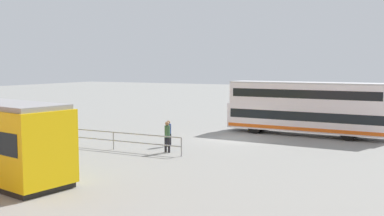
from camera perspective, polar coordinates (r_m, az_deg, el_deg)
The scene contains 6 objects.
ground_plane at distance 30.90m, azimuth 5.51°, elevation -3.94°, with size 160.00×160.00×0.00m, color gray.
double_decker_bus at distance 33.13m, azimuth 14.35°, elevation -0.01°, with size 11.43×2.81×3.84m.
pedestrian_near_railing at distance 27.88m, azimuth -3.01°, elevation -3.01°, with size 0.44×0.44×1.63m.
pedestrian_crossing at distance 25.88m, azimuth -3.18°, elevation -3.41°, with size 0.36×0.34×1.81m.
pedestrian_railing at distance 27.23m, azimuth -10.01°, elevation -3.68°, with size 9.31×0.20×1.08m.
info_sign at distance 29.00m, azimuth -15.48°, elevation -1.56°, with size 0.96×0.19×2.33m.
Camera 1 is at (-11.29, 28.31, 5.06)m, focal length 41.73 mm.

